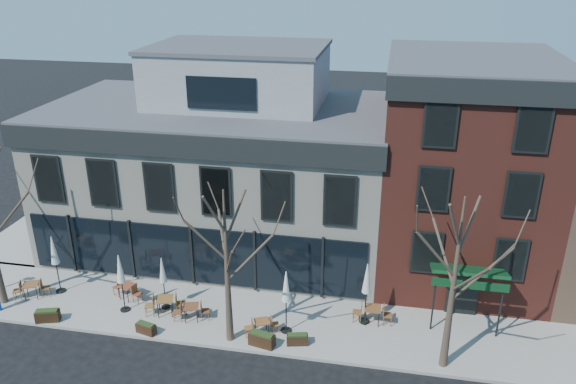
# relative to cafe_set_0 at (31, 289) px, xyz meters

# --- Properties ---
(ground) EXTENTS (120.00, 120.00, 0.00)m
(ground) POSITION_rel_cafe_set_0_xyz_m (7.40, 2.58, -0.62)
(ground) COLOR black
(ground) RESTS_ON ground
(sidewalk_front) EXTENTS (33.50, 4.70, 0.15)m
(sidewalk_front) POSITION_rel_cafe_set_0_xyz_m (10.65, 0.43, -0.54)
(sidewalk_front) COLOR gray
(sidewalk_front) RESTS_ON ground
(sidewalk_side) EXTENTS (4.50, 12.00, 0.15)m
(sidewalk_side) POSITION_rel_cafe_set_0_xyz_m (-3.85, 8.58, -0.54)
(sidewalk_side) COLOR gray
(sidewalk_side) RESTS_ON ground
(corner_building) EXTENTS (18.39, 10.39, 11.10)m
(corner_building) POSITION_rel_cafe_set_0_xyz_m (7.47, 7.64, 4.10)
(corner_building) COLOR beige
(corner_building) RESTS_ON ground
(red_brick_building) EXTENTS (8.20, 11.78, 11.18)m
(red_brick_building) POSITION_rel_cafe_set_0_xyz_m (20.40, 7.56, 5.02)
(red_brick_building) COLOR maroon
(red_brick_building) RESTS_ON ground
(tree_mid) EXTENTS (3.50, 3.55, 7.04)m
(tree_mid) POSITION_rel_cafe_set_0_xyz_m (10.41, -1.33, 3.17)
(tree_mid) COLOR #382B21
(tree_mid) RESTS_ON sidewalk_front
(tree_right) EXTENTS (3.72, 3.77, 7.48)m
(tree_right) POSITION_rel_cafe_set_0_xyz_m (19.41, -1.33, 3.40)
(tree_right) COLOR #382B21
(tree_right) RESTS_ON sidewalk_front
(cafe_set_0) EXTENTS (1.76, 1.07, 0.91)m
(cafe_set_0) POSITION_rel_cafe_set_0_xyz_m (0.00, 0.00, 0.00)
(cafe_set_0) COLOR brown
(cafe_set_0) RESTS_ON sidewalk_front
(cafe_set_1) EXTENTS (1.76, 0.97, 0.91)m
(cafe_set_1) POSITION_rel_cafe_set_0_xyz_m (4.64, 0.78, -0.00)
(cafe_set_1) COLOR brown
(cafe_set_1) RESTS_ON sidewalk_front
(cafe_set_2) EXTENTS (1.95, 1.04, 1.00)m
(cafe_set_2) POSITION_rel_cafe_set_0_xyz_m (6.92, -0.08, 0.05)
(cafe_set_2) COLOR brown
(cafe_set_2) RESTS_ON sidewalk_front
(cafe_set_3) EXTENTS (1.73, 0.85, 0.89)m
(cafe_set_3) POSITION_rel_cafe_set_0_xyz_m (8.27, -0.29, -0.01)
(cafe_set_3) COLOR brown
(cafe_set_3) RESTS_ON sidewalk_front
(cafe_set_4) EXTENTS (1.58, 1.00, 0.82)m
(cafe_set_4) POSITION_rel_cafe_set_0_xyz_m (11.68, -0.72, -0.05)
(cafe_set_4) COLOR brown
(cafe_set_4) RESTS_ON sidewalk_front
(cafe_set_5) EXTENTS (1.82, 0.74, 0.96)m
(cafe_set_5) POSITION_rel_cafe_set_0_xyz_m (16.40, 1.03, 0.03)
(cafe_set_5) COLOR brown
(cafe_set_5) RESTS_ON sidewalk_front
(umbrella_0) EXTENTS (0.49, 0.49, 3.04)m
(umbrella_0) POSITION_rel_cafe_set_0_xyz_m (1.06, 0.72, 1.68)
(umbrella_0) COLOR black
(umbrella_0) RESTS_ON sidewalk_front
(umbrella_1) EXTENTS (0.47, 0.47, 2.94)m
(umbrella_1) POSITION_rel_cafe_set_0_xyz_m (4.93, -0.18, 1.61)
(umbrella_1) COLOR black
(umbrella_1) RESTS_ON sidewalk_front
(umbrella_2) EXTENTS (0.43, 0.43, 2.68)m
(umbrella_2) POSITION_rel_cafe_set_0_xyz_m (6.73, 0.39, 1.42)
(umbrella_2) COLOR black
(umbrella_2) RESTS_ON sidewalk_front
(umbrella_3) EXTENTS (0.49, 0.49, 3.04)m
(umbrella_3) POSITION_rel_cafe_set_0_xyz_m (12.69, -0.33, 1.68)
(umbrella_3) COLOR black
(umbrella_3) RESTS_ON sidewalk_front
(umbrella_4) EXTENTS (0.49, 0.49, 3.04)m
(umbrella_4) POSITION_rel_cafe_set_0_xyz_m (16.06, 1.00, 1.67)
(umbrella_4) COLOR black
(umbrella_4) RESTS_ON sidewalk_front
(planter_0) EXTENTS (1.13, 0.70, 0.59)m
(planter_0) POSITION_rel_cafe_set_0_xyz_m (1.86, -1.62, -0.18)
(planter_0) COLOR black
(planter_0) RESTS_ON sidewalk_front
(planter_1) EXTENTS (0.97, 0.58, 0.51)m
(planter_1) POSITION_rel_cafe_set_0_xyz_m (6.64, -1.62, -0.22)
(planter_1) COLOR #321C10
(planter_1) RESTS_ON sidewalk_front
(planter_2) EXTENTS (1.19, 0.68, 0.63)m
(planter_2) POSITION_rel_cafe_set_0_xyz_m (11.86, -1.50, -0.16)
(planter_2) COLOR black
(planter_2) RESTS_ON sidewalk_front
(planter_3) EXTENTS (0.97, 0.56, 0.51)m
(planter_3) POSITION_rel_cafe_set_0_xyz_m (13.33, -1.13, -0.22)
(planter_3) COLOR black
(planter_3) RESTS_ON sidewalk_front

